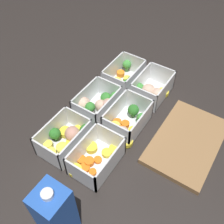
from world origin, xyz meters
name	(u,v)px	position (x,y,z in m)	size (l,w,h in m)	color
ground_plane	(112,117)	(0.00, 0.00, 0.00)	(4.00, 4.00, 0.00)	#282321
container_near_left	(123,78)	(-0.16, -0.06, 0.03)	(0.17, 0.10, 0.08)	white
container_near_center	(98,105)	(0.00, -0.05, 0.03)	(0.15, 0.14, 0.08)	white
container_near_right	(67,138)	(0.16, -0.06, 0.03)	(0.16, 0.11, 0.08)	white
container_far_left	(151,91)	(-0.16, 0.06, 0.03)	(0.16, 0.12, 0.08)	white
container_far_center	(128,121)	(0.00, 0.06, 0.03)	(0.17, 0.11, 0.08)	white
container_far_right	(95,158)	(0.17, 0.05, 0.02)	(0.16, 0.12, 0.08)	white
juice_carton	(56,215)	(0.36, 0.09, 0.10)	(0.07, 0.07, 0.20)	blue
cutting_board	(187,142)	(-0.04, 0.25, 0.01)	(0.28, 0.18, 0.02)	olive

